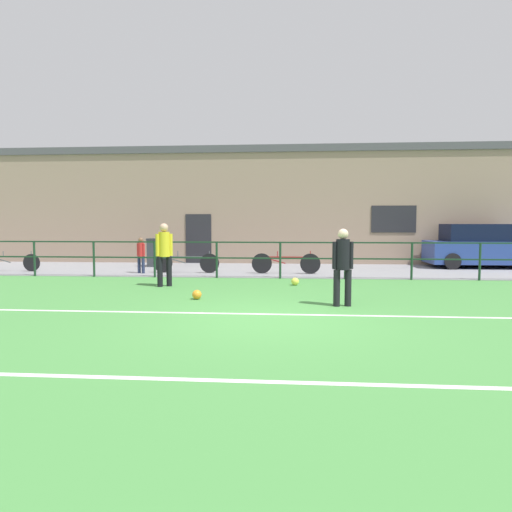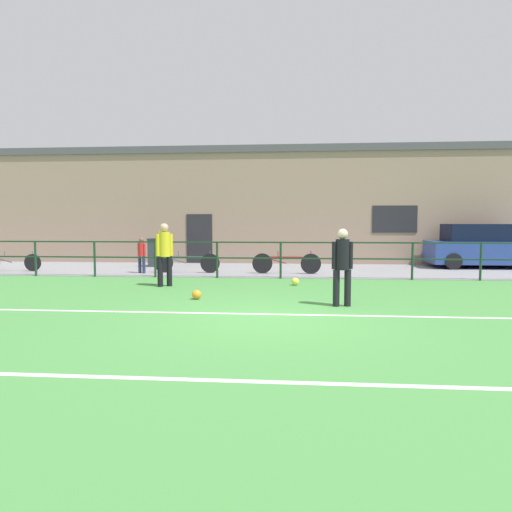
# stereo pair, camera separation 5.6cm
# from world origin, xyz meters

# --- Properties ---
(ground) EXTENTS (60.00, 44.00, 0.04)m
(ground) POSITION_xyz_m (0.00, 0.00, -0.02)
(ground) COLOR #478C42
(field_line_touchline) EXTENTS (36.00, 0.11, 0.00)m
(field_line_touchline) POSITION_xyz_m (0.00, 0.40, 0.00)
(field_line_touchline) COLOR white
(field_line_touchline) RESTS_ON ground
(field_line_hash) EXTENTS (36.00, 0.11, 0.00)m
(field_line_hash) POSITION_xyz_m (0.00, -3.29, 0.00)
(field_line_hash) COLOR white
(field_line_hash) RESTS_ON ground
(pavement_strip) EXTENTS (48.00, 5.00, 0.02)m
(pavement_strip) POSITION_xyz_m (0.00, 8.50, 0.01)
(pavement_strip) COLOR gray
(pavement_strip) RESTS_ON ground
(perimeter_fence) EXTENTS (36.07, 0.07, 1.15)m
(perimeter_fence) POSITION_xyz_m (0.00, 6.00, 0.75)
(perimeter_fence) COLOR #193823
(perimeter_fence) RESTS_ON ground
(clubhouse_facade) EXTENTS (28.00, 2.56, 4.97)m
(clubhouse_facade) POSITION_xyz_m (0.00, 12.20, 2.49)
(clubhouse_facade) COLOR gray
(clubhouse_facade) RESTS_ON ground
(player_goalkeeper) EXTENTS (0.44, 0.28, 1.61)m
(player_goalkeeper) POSITION_xyz_m (1.42, 1.37, 0.92)
(player_goalkeeper) COLOR black
(player_goalkeeper) RESTS_ON ground
(player_striker) EXTENTS (0.42, 0.30, 1.72)m
(player_striker) POSITION_xyz_m (-3.10, 3.98, 0.98)
(player_striker) COLOR black
(player_striker) RESTS_ON ground
(soccer_ball_match) EXTENTS (0.21, 0.21, 0.21)m
(soccer_ball_match) POSITION_xyz_m (0.46, 4.48, 0.11)
(soccer_ball_match) COLOR #E5E04C
(soccer_ball_match) RESTS_ON ground
(soccer_ball_spare) EXTENTS (0.21, 0.21, 0.21)m
(soccer_ball_spare) POSITION_xyz_m (-1.78, 1.96, 0.11)
(soccer_ball_spare) COLOR orange
(soccer_ball_spare) RESTS_ON ground
(spectator_child) EXTENTS (0.31, 0.21, 1.22)m
(spectator_child) POSITION_xyz_m (-4.77, 6.95, 0.71)
(spectator_child) COLOR #232D4C
(spectator_child) RESTS_ON pavement_strip
(parked_car_red) EXTENTS (4.06, 1.86, 1.67)m
(parked_car_red) POSITION_xyz_m (7.58, 9.95, 0.81)
(parked_car_red) COLOR #28428E
(parked_car_red) RESTS_ON pavement_strip
(bicycle_parked_0) EXTENTS (2.29, 0.04, 0.76)m
(bicycle_parked_0) POSITION_xyz_m (-3.28, 7.20, 0.37)
(bicycle_parked_0) COLOR black
(bicycle_parked_0) RESTS_ON pavement_strip
(bicycle_parked_1) EXTENTS (2.32, 0.04, 0.77)m
(bicycle_parked_1) POSITION_xyz_m (0.15, 7.20, 0.38)
(bicycle_parked_1) COLOR black
(bicycle_parked_1) RESTS_ON pavement_strip
(bicycle_parked_2) EXTENTS (2.15, 0.04, 0.72)m
(bicycle_parked_2) POSITION_xyz_m (-9.60, 7.20, 0.34)
(bicycle_parked_2) COLOR black
(bicycle_parked_2) RESTS_ON pavement_strip
(trash_bin_0) EXTENTS (0.68, 0.57, 1.11)m
(trash_bin_0) POSITION_xyz_m (-4.94, 9.32, 0.58)
(trash_bin_0) COLOR #33383D
(trash_bin_0) RESTS_ON pavement_strip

